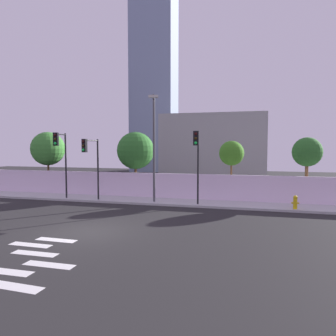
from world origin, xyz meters
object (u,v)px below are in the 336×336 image
at_px(traffic_light_center, 197,152).
at_px(roadside_tree_midright, 232,153).
at_px(roadside_tree_leftmost, 48,149).
at_px(traffic_light_left, 90,156).
at_px(fire_hydrant, 295,202).
at_px(roadside_tree_rightmost, 307,152).
at_px(roadside_tree_midleft, 136,151).
at_px(street_lamp_curbside, 154,141).
at_px(traffic_light_right, 61,151).

relative_size(traffic_light_center, roadside_tree_midright, 1.09).
bearing_deg(roadside_tree_leftmost, traffic_light_left, -33.25).
relative_size(traffic_light_left, roadside_tree_leftmost, 0.83).
height_order(fire_hydrant, roadside_tree_rightmost, roadside_tree_rightmost).
bearing_deg(traffic_light_left, roadside_tree_midleft, 67.43).
distance_m(traffic_light_left, fire_hydrant, 13.61).
relative_size(street_lamp_curbside, roadside_tree_leftmost, 1.35).
bearing_deg(street_lamp_curbside, traffic_light_right, -173.83).
bearing_deg(roadside_tree_midleft, traffic_light_center, -34.72).
distance_m(traffic_light_center, roadside_tree_midleft, 6.86).
bearing_deg(fire_hydrant, traffic_light_right, -177.65).
xyz_separation_m(street_lamp_curbside, roadside_tree_midright, (4.90, 3.47, -0.88)).
distance_m(fire_hydrant, roadside_tree_midright, 6.09).
distance_m(traffic_light_left, roadside_tree_leftmost, 7.58).
distance_m(street_lamp_curbside, roadside_tree_rightmost, 10.69).
xyz_separation_m(street_lamp_curbside, roadside_tree_midleft, (-2.64, 3.47, -0.71)).
relative_size(fire_hydrant, roadside_tree_midleft, 0.16).
bearing_deg(traffic_light_right, roadside_tree_leftmost, 133.82).
bearing_deg(traffic_light_right, fire_hydrant, 2.35).
xyz_separation_m(traffic_light_left, traffic_light_center, (7.37, 0.24, 0.29)).
height_order(traffic_light_left, roadside_tree_midright, traffic_light_left).
distance_m(traffic_light_left, traffic_light_right, 2.32).
distance_m(traffic_light_center, fire_hydrant, 6.68).
relative_size(traffic_light_left, roadside_tree_midleft, 0.84).
bearing_deg(traffic_light_left, roadside_tree_midright, 24.13).
xyz_separation_m(traffic_light_left, roadside_tree_rightmost, (14.44, 4.15, 0.21)).
distance_m(street_lamp_curbside, roadside_tree_leftmost, 11.26).
distance_m(traffic_light_center, roadside_tree_midright, 4.35).
bearing_deg(traffic_light_right, street_lamp_curbside, 6.17).
bearing_deg(roadside_tree_rightmost, traffic_light_center, -151.08).
height_order(traffic_light_center, roadside_tree_rightmost, traffic_light_center).
relative_size(roadside_tree_midleft, roadside_tree_rightmost, 1.11).
bearing_deg(street_lamp_curbside, roadside_tree_rightmost, 19.03).
distance_m(traffic_light_right, roadside_tree_leftmost, 5.82).
bearing_deg(roadside_tree_midright, traffic_light_right, -160.06).
relative_size(roadside_tree_leftmost, roadside_tree_midleft, 1.02).
bearing_deg(traffic_light_center, roadside_tree_leftmost, 164.07).
relative_size(street_lamp_curbside, fire_hydrant, 8.44).
bearing_deg(fire_hydrant, roadside_tree_leftmost, 169.75).
xyz_separation_m(roadside_tree_leftmost, roadside_tree_rightmost, (20.77, -0.00, -0.21)).
distance_m(fire_hydrant, roadside_tree_midleft, 12.50).
height_order(traffic_light_center, traffic_light_right, traffic_light_center).
bearing_deg(traffic_light_right, roadside_tree_midright, 19.94).
distance_m(fire_hydrant, roadside_tree_leftmost, 20.22).
xyz_separation_m(traffic_light_right, roadside_tree_midright, (11.57, 4.20, -0.20)).
xyz_separation_m(roadside_tree_midleft, roadside_tree_midright, (7.54, -0.00, -0.18)).
relative_size(traffic_light_right, roadside_tree_midleft, 0.93).
relative_size(traffic_light_left, roadside_tree_rightmost, 0.94).
distance_m(traffic_light_right, roadside_tree_midright, 12.31).
bearing_deg(roadside_tree_rightmost, traffic_light_right, -165.93).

